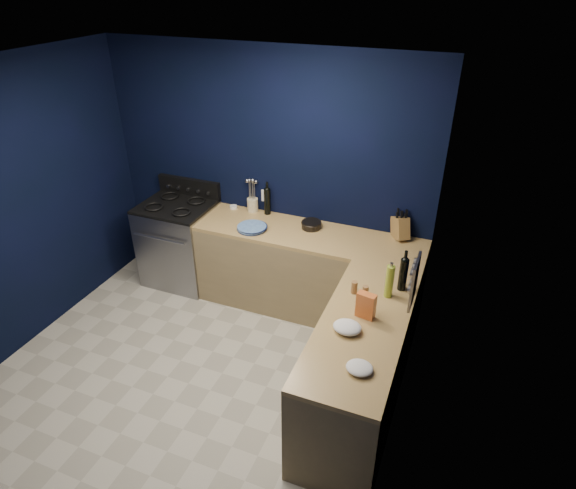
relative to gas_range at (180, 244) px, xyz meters
The scene contains 27 objects.
floor 1.76m from the gas_range, 56.78° to the right, with size 3.50×3.50×0.02m, color #AEA999.
ceiling 2.74m from the gas_range, 56.78° to the right, with size 3.50×3.50×0.02m, color silver.
wall_back 1.30m from the gas_range, 20.08° to the left, with size 3.50×0.02×2.60m, color black.
wall_right 3.16m from the gas_range, 27.83° to the right, with size 0.02×3.50×2.60m, color black.
cab_back 1.53m from the gas_range, ahead, with size 2.30×0.63×0.86m, color olive.
top_back 1.59m from the gas_range, ahead, with size 2.30×0.63×0.04m, color brown.
cab_right 2.62m from the gas_range, 25.64° to the right, with size 0.63×1.67×0.86m, color olive.
top_right 2.66m from the gas_range, 25.64° to the right, with size 0.63×1.67×0.04m, color brown.
gas_range is the anchor object (origin of this frame).
oven_door 0.32m from the gas_range, 90.00° to the right, with size 0.59×0.02×0.42m, color black.
cooktop 0.48m from the gas_range, ahead, with size 0.76×0.66×0.03m, color black.
backguard 0.65m from the gas_range, 90.00° to the left, with size 0.76×0.06×0.20m, color black.
spice_panel 2.89m from the gas_range, 18.08° to the right, with size 0.02×0.28×0.38m, color gray.
wall_outlet 1.16m from the gas_range, 18.88° to the left, with size 0.09×0.02×0.13m, color white.
plate_stack 1.08m from the gas_range, ahead, with size 0.29×0.29×0.04m, color #405EA1.
ramekin 0.77m from the gas_range, 23.51° to the left, with size 0.08×0.08×0.03m, color white.
utensil_crock 0.99m from the gas_range, 18.72° to the left, with size 0.12×0.12×0.15m, color #EFECC0.
wine_bottle_back 1.16m from the gas_range, 15.54° to the left, with size 0.07×0.07×0.28m, color black.
lemon_basket 1.59m from the gas_range, ahead, with size 0.19×0.19×0.07m, color black.
knife_block 2.45m from the gas_range, ahead, with size 0.12×0.19×0.21m, color brown.
wine_bottle_right 2.68m from the gas_range, 13.05° to the right, with size 0.07×0.07×0.28m, color black.
oil_bottle 2.64m from the gas_range, 16.47° to the right, with size 0.07×0.07×0.28m, color #8EA42A.
spice_jar_near 2.39m from the gas_range, 19.67° to the right, with size 0.05×0.05×0.11m, color olive.
spice_jar_far 2.48m from the gas_range, 19.13° to the right, with size 0.05×0.05×0.09m, color olive.
crouton_bag 2.64m from the gas_range, 24.06° to the right, with size 0.14×0.07×0.21m, color red.
towel_front 2.65m from the gas_range, 29.06° to the right, with size 0.21×0.18×0.07m, color white.
towel_end 2.98m from the gas_range, 33.36° to the right, with size 0.18×0.16×0.05m, color white.
Camera 1 is at (1.96, -2.54, 3.22)m, focal length 30.26 mm.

